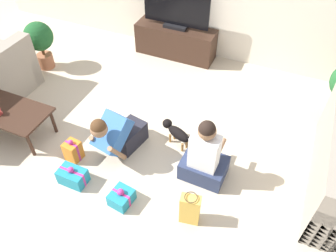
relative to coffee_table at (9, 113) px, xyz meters
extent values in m
plane|color=beige|center=(1.64, 0.29, -0.37)|extent=(16.00, 16.00, 0.00)
cube|color=gray|center=(-0.84, 1.00, -0.06)|extent=(0.84, 0.16, 0.60)
cube|color=gray|center=(3.81, 0.84, 0.27)|extent=(0.20, 1.84, 0.42)
cube|color=#382319|center=(0.00, 0.00, 0.03)|extent=(1.05, 0.57, 0.03)
cylinder|color=#382319|center=(0.46, -0.23, -0.18)|extent=(0.04, 0.04, 0.38)
cylinder|color=#382319|center=(0.46, 0.23, -0.18)|extent=(0.04, 0.04, 0.38)
cube|color=#382319|center=(1.21, 2.65, -0.10)|extent=(1.37, 0.41, 0.53)
cube|color=black|center=(1.21, 2.65, 0.19)|extent=(0.39, 0.20, 0.05)
cube|color=black|center=(1.21, 2.65, 0.51)|extent=(1.12, 0.03, 0.59)
cylinder|color=#A36042|center=(-0.64, 1.43, -0.24)|extent=(0.25, 0.25, 0.24)
cylinder|color=brown|center=(-0.64, 1.43, -0.06)|extent=(0.05, 0.05, 0.14)
sphere|color=#1E5628|center=(-0.64, 1.43, 0.21)|extent=(0.46, 0.46, 0.46)
cube|color=#23232D|center=(1.48, 0.44, -0.23)|extent=(0.37, 0.49, 0.28)
cube|color=#3366AD|center=(1.43, 0.17, 0.06)|extent=(0.41, 0.54, 0.45)
sphere|color=#8E6647|center=(1.40, -0.01, 0.27)|extent=(0.20, 0.20, 0.20)
sphere|color=#472D19|center=(1.40, -0.01, 0.31)|extent=(0.18, 0.18, 0.18)
cylinder|color=#8E6647|center=(1.27, 0.10, -0.11)|extent=(0.11, 0.27, 0.39)
cylinder|color=#8E6647|center=(1.55, 0.04, -0.11)|extent=(0.11, 0.27, 0.39)
cube|color=#283351|center=(2.53, 0.35, -0.25)|extent=(0.53, 0.41, 0.24)
cube|color=white|center=(2.53, 0.29, 0.10)|extent=(0.32, 0.21, 0.45)
sphere|color=#8E6647|center=(2.53, 0.30, 0.42)|extent=(0.20, 0.20, 0.20)
sphere|color=black|center=(2.53, 0.29, 0.45)|extent=(0.18, 0.18, 0.18)
cylinder|color=#8E6647|center=(2.67, 0.49, 0.03)|extent=(0.06, 0.26, 0.06)
cylinder|color=#8E6647|center=(2.41, 0.50, 0.03)|extent=(0.06, 0.26, 0.06)
ellipsoid|color=black|center=(2.08, 0.67, -0.16)|extent=(0.37, 0.25, 0.15)
sphere|color=black|center=(1.89, 0.75, -0.13)|extent=(0.13, 0.13, 0.13)
sphere|color=olive|center=(1.84, 0.77, -0.14)|extent=(0.06, 0.06, 0.06)
cylinder|color=black|center=(2.26, 0.60, -0.13)|extent=(0.09, 0.05, 0.09)
cylinder|color=olive|center=(1.99, 0.75, -0.30)|extent=(0.03, 0.03, 0.13)
cylinder|color=olive|center=(1.96, 0.68, -0.30)|extent=(0.03, 0.03, 0.13)
cylinder|color=olive|center=(2.20, 0.67, -0.30)|extent=(0.03, 0.03, 0.13)
cylinder|color=olive|center=(2.17, 0.59, -0.30)|extent=(0.03, 0.03, 0.13)
cube|color=orange|center=(0.97, -0.06, -0.23)|extent=(0.20, 0.20, 0.27)
cube|color=#CC3389|center=(0.97, -0.06, -0.23)|extent=(0.18, 0.05, 0.27)
sphere|color=#CC3389|center=(0.97, -0.06, -0.08)|extent=(0.06, 0.06, 0.06)
cube|color=teal|center=(1.17, -0.37, -0.27)|extent=(0.32, 0.21, 0.19)
cube|color=#CC3389|center=(1.17, -0.37, -0.27)|extent=(0.32, 0.03, 0.19)
sphere|color=#CC3389|center=(1.17, -0.37, -0.15)|extent=(0.07, 0.07, 0.07)
cube|color=teal|center=(1.83, -0.38, -0.28)|extent=(0.25, 0.28, 0.16)
cube|color=#CC3389|center=(1.83, -0.38, -0.28)|extent=(0.23, 0.06, 0.16)
sphere|color=#CC3389|center=(1.83, -0.38, -0.18)|extent=(0.08, 0.08, 0.08)
cube|color=#E5B74C|center=(2.60, -0.29, -0.16)|extent=(0.22, 0.15, 0.41)
torus|color=#4C3823|center=(2.60, -0.29, 0.06)|extent=(0.16, 0.16, 0.01)
torus|color=#B23D38|center=(0.01, -0.10, 0.09)|extent=(0.06, 0.01, 0.06)
camera|label=1|loc=(3.11, -2.03, 2.83)|focal=35.00mm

